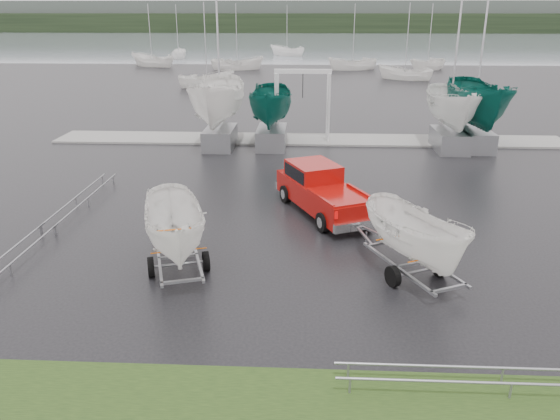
% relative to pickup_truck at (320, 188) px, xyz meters
% --- Properties ---
extents(ground_plane, '(120.00, 120.00, 0.00)m').
position_rel_pickup_truck_xyz_m(ground_plane, '(-0.39, -0.94, -0.91)').
color(ground_plane, black).
rests_on(ground_plane, ground).
extents(lake, '(300.00, 300.00, 0.00)m').
position_rel_pickup_truck_xyz_m(lake, '(-0.39, 99.06, -0.92)').
color(lake, gray).
rests_on(lake, ground).
extents(dock, '(30.00, 3.00, 0.12)m').
position_rel_pickup_truck_xyz_m(dock, '(-0.39, 12.06, -0.86)').
color(dock, gray).
rests_on(dock, ground).
extents(treeline, '(300.00, 8.00, 6.00)m').
position_rel_pickup_truck_xyz_m(treeline, '(-0.39, 169.06, 2.09)').
color(treeline, black).
rests_on(treeline, ground).
extents(far_hill, '(300.00, 6.00, 10.00)m').
position_rel_pickup_truck_xyz_m(far_hill, '(-0.39, 177.06, 4.09)').
color(far_hill, '#4C5651').
rests_on(far_hill, ground).
extents(pickup_truck, '(3.82, 5.51, 1.74)m').
position_rel_pickup_truck_xyz_m(pickup_truck, '(0.00, 0.00, 0.00)').
color(pickup_truck, '#930B08').
rests_on(pickup_truck, ground).
extents(trailer_hitched, '(2.59, 3.76, 4.81)m').
position_rel_pickup_truck_xyz_m(trailer_hitched, '(2.57, -5.52, 1.71)').
color(trailer_hitched, gray).
rests_on(trailer_hitched, ground).
extents(trailer_parked, '(2.19, 3.79, 5.07)m').
position_rel_pickup_truck_xyz_m(trailer_parked, '(-4.31, -5.37, 1.84)').
color(trailer_parked, gray).
rests_on(trailer_parked, ground).
extents(boat_hoist, '(3.30, 2.18, 4.12)m').
position_rel_pickup_truck_xyz_m(boat_hoist, '(-0.83, 12.06, 1.76)').
color(boat_hoist, silver).
rests_on(boat_hoist, ground).
extents(keelboat_0, '(2.79, 3.20, 10.97)m').
position_rel_pickup_truck_xyz_m(keelboat_0, '(-5.42, 10.06, 3.53)').
color(keelboat_0, gray).
rests_on(keelboat_0, ground).
extents(keelboat_1, '(2.31, 3.20, 7.25)m').
position_rel_pickup_truck_xyz_m(keelboat_1, '(-2.52, 10.26, 2.75)').
color(keelboat_1, gray).
rests_on(keelboat_1, ground).
extents(keelboat_2, '(2.38, 3.20, 10.54)m').
position_rel_pickup_truck_xyz_m(keelboat_2, '(7.31, 10.06, 2.86)').
color(keelboat_2, gray).
rests_on(keelboat_2, ground).
extents(keelboat_3, '(2.71, 3.20, 10.89)m').
position_rel_pickup_truck_xyz_m(keelboat_3, '(8.73, 10.36, 3.41)').
color(keelboat_3, gray).
rests_on(keelboat_3, ground).
extents(mast_rack_0, '(0.56, 6.50, 0.06)m').
position_rel_pickup_truck_xyz_m(mast_rack_0, '(-9.39, 0.06, -0.56)').
color(mast_rack_0, gray).
rests_on(mast_rack_0, ground).
extents(mast_rack_1, '(0.56, 6.50, 0.06)m').
position_rel_pickup_truck_xyz_m(mast_rack_1, '(-9.39, -5.94, -0.56)').
color(mast_rack_1, gray).
rests_on(mast_rack_1, ground).
extents(mast_rack_2, '(7.00, 0.56, 0.06)m').
position_rel_pickup_truck_xyz_m(mast_rack_2, '(3.61, -10.44, -0.56)').
color(mast_rack_2, gray).
rests_on(mast_rack_2, ground).
extents(moored_boat_0, '(3.28, 3.27, 11.09)m').
position_rel_pickup_truck_xyz_m(moored_boat_0, '(-10.67, 35.60, -0.90)').
color(moored_boat_0, white).
rests_on(moored_boat_0, ground).
extents(moored_boat_1, '(3.00, 2.95, 11.38)m').
position_rel_pickup_truck_xyz_m(moored_boat_1, '(-9.61, 51.74, -0.91)').
color(moored_boat_1, white).
rests_on(moored_boat_1, ground).
extents(moored_boat_2, '(3.20, 3.18, 11.12)m').
position_rel_pickup_truck_xyz_m(moored_boat_2, '(10.13, 42.28, -0.90)').
color(moored_boat_2, white).
rests_on(moored_boat_2, ground).
extents(moored_boat_3, '(3.39, 3.38, 11.15)m').
position_rel_pickup_truck_xyz_m(moored_boat_3, '(14.68, 52.51, -0.90)').
color(moored_boat_3, white).
rests_on(moored_boat_3, ground).
extents(moored_boat_4, '(2.39, 2.44, 10.88)m').
position_rel_pickup_truck_xyz_m(moored_boat_4, '(-21.07, 68.75, -0.90)').
color(moored_boat_4, white).
rests_on(moored_boat_4, ground).
extents(moored_boat_5, '(3.65, 3.64, 11.44)m').
position_rel_pickup_truck_xyz_m(moored_boat_5, '(-4.13, 74.97, -0.91)').
color(moored_boat_5, white).
rests_on(moored_boat_5, ground).
extents(moored_boat_6, '(3.76, 3.73, 11.61)m').
position_rel_pickup_truck_xyz_m(moored_boat_6, '(-21.66, 55.39, -0.91)').
color(moored_boat_6, white).
rests_on(moored_boat_6, ground).
extents(moored_boat_7, '(3.12, 3.07, 11.29)m').
position_rel_pickup_truck_xyz_m(moored_boat_7, '(5.15, 52.30, -0.90)').
color(moored_boat_7, white).
rests_on(moored_boat_7, ground).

